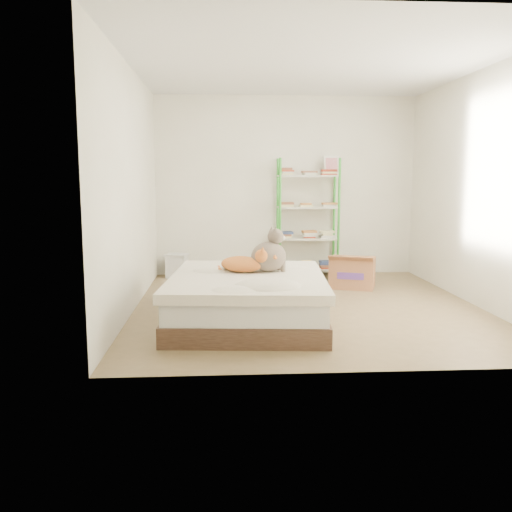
{
  "coord_description": "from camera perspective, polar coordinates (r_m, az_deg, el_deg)",
  "views": [
    {
      "loc": [
        -0.94,
        -5.88,
        1.42
      ],
      "look_at": [
        -0.59,
        -0.34,
        0.62
      ],
      "focal_mm": 38.0,
      "sensor_mm": 36.0,
      "label": 1
    }
  ],
  "objects": [
    {
      "name": "cardboard_box",
      "position": [
        7.18,
        10.12,
        -1.71
      ],
      "size": [
        0.68,
        0.69,
        0.45
      ],
      "rotation": [
        0.0,
        0.0,
        -0.35
      ],
      "color": "#B57350",
      "rests_on": "ground"
    },
    {
      "name": "white_bin",
      "position": [
        7.85,
        -8.33,
        -1.0
      ],
      "size": [
        0.35,
        0.33,
        0.34
      ],
      "rotation": [
        0.0,
        0.0,
        -0.23
      ],
      "color": "white",
      "rests_on": "ground"
    },
    {
      "name": "orange_cat",
      "position": [
        5.47,
        -1.53,
        -0.64
      ],
      "size": [
        0.58,
        0.44,
        0.21
      ],
      "primitive_type": null,
      "rotation": [
        0.0,
        0.0,
        -0.37
      ],
      "color": "orange",
      "rests_on": "bed"
    },
    {
      "name": "bed",
      "position": [
        5.37,
        -0.86,
        -4.5
      ],
      "size": [
        1.64,
        1.98,
        0.48
      ],
      "rotation": [
        0.0,
        0.0,
        -0.08
      ],
      "color": "brown",
      "rests_on": "ground"
    },
    {
      "name": "room",
      "position": [
        5.95,
        5.5,
        7.01
      ],
      "size": [
        3.81,
        4.21,
        2.61
      ],
      "color": "olive",
      "rests_on": "ground"
    },
    {
      "name": "grey_cat",
      "position": [
        5.48,
        1.33,
        0.63
      ],
      "size": [
        0.47,
        0.42,
        0.45
      ],
      "primitive_type": null,
      "rotation": [
        0.0,
        0.0,
        1.86
      ],
      "color": "#836C5F",
      "rests_on": "bed"
    },
    {
      "name": "shelf_unit",
      "position": [
        7.88,
        5.5,
        3.86
      ],
      "size": [
        0.89,
        0.36,
        1.74
      ],
      "color": "green",
      "rests_on": "ground"
    }
  ]
}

